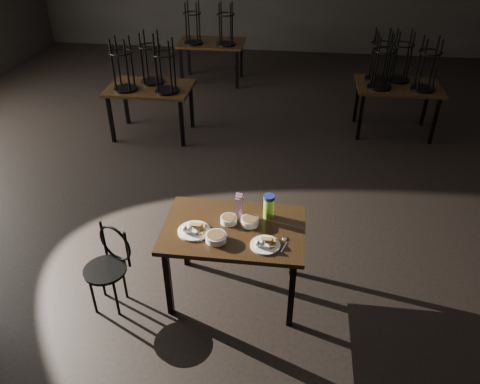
# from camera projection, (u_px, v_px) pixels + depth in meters

# --- Properties ---
(main_table) EXTENTS (1.20, 0.80, 0.75)m
(main_table) POSITION_uv_depth(u_px,v_px,m) (234.00, 235.00, 3.99)
(main_table) COLOR black
(main_table) RESTS_ON ground
(plate_left) EXTENTS (0.27, 0.27, 0.09)m
(plate_left) POSITION_uv_depth(u_px,v_px,m) (194.00, 230.00, 3.88)
(plate_left) COLOR white
(plate_left) RESTS_ON main_table
(plate_right) EXTENTS (0.24, 0.24, 0.08)m
(plate_right) POSITION_uv_depth(u_px,v_px,m) (265.00, 244.00, 3.73)
(plate_right) COLOR white
(plate_right) RESTS_ON main_table
(bowl_near) EXTENTS (0.14, 0.14, 0.06)m
(bowl_near) POSITION_uv_depth(u_px,v_px,m) (229.00, 220.00, 3.99)
(bowl_near) COLOR white
(bowl_near) RESTS_ON main_table
(bowl_far) EXTENTS (0.15, 0.15, 0.06)m
(bowl_far) POSITION_uv_depth(u_px,v_px,m) (250.00, 221.00, 3.97)
(bowl_far) COLOR white
(bowl_far) RESTS_ON main_table
(bowl_big) EXTENTS (0.17, 0.17, 0.06)m
(bowl_big) POSITION_uv_depth(u_px,v_px,m) (216.00, 237.00, 3.78)
(bowl_big) COLOR white
(bowl_big) RESTS_ON main_table
(juice_carton) EXTENTS (0.07, 0.07, 0.24)m
(juice_carton) POSITION_uv_depth(u_px,v_px,m) (240.00, 205.00, 4.02)
(juice_carton) COLOR #871861
(juice_carton) RESTS_ON main_table
(water_bottle) EXTENTS (0.13, 0.13, 0.22)m
(water_bottle) POSITION_uv_depth(u_px,v_px,m) (269.00, 206.00, 4.01)
(water_bottle) COLOR #95EA44
(water_bottle) RESTS_ON main_table
(spoon) EXTENTS (0.06, 0.21, 0.01)m
(spoon) POSITION_uv_depth(u_px,v_px,m) (285.00, 240.00, 3.80)
(spoon) COLOR silver
(spoon) RESTS_ON main_table
(bentwood_chair) EXTENTS (0.42, 0.41, 0.78)m
(bentwood_chair) POSITION_uv_depth(u_px,v_px,m) (109.00, 262.00, 4.02)
(bentwood_chair) COLOR black
(bentwood_chair) RESTS_ON ground
(bg_table_left) EXTENTS (1.20, 0.80, 1.48)m
(bg_table_left) POSITION_uv_depth(u_px,v_px,m) (149.00, 85.00, 6.67)
(bg_table_left) COLOR black
(bg_table_left) RESTS_ON ground
(bg_table_right) EXTENTS (1.20, 0.80, 1.48)m
(bg_table_right) POSITION_uv_depth(u_px,v_px,m) (397.00, 81.00, 6.74)
(bg_table_right) COLOR black
(bg_table_right) RESTS_ON ground
(bg_table_far) EXTENTS (1.20, 0.80, 1.48)m
(bg_table_far) POSITION_uv_depth(u_px,v_px,m) (211.00, 42.00, 8.58)
(bg_table_far) COLOR black
(bg_table_far) RESTS_ON ground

